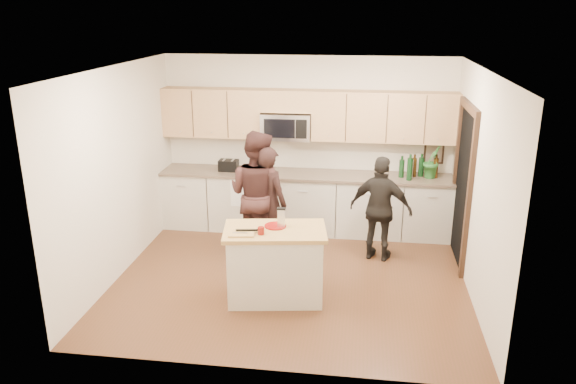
# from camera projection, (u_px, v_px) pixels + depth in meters

# --- Properties ---
(floor) EXTENTS (4.50, 4.50, 0.00)m
(floor) POSITION_uv_depth(u_px,v_px,m) (291.00, 277.00, 7.38)
(floor) COLOR #532E1C
(floor) RESTS_ON ground
(room_shell) EXTENTS (4.52, 4.02, 2.71)m
(room_shell) POSITION_uv_depth(u_px,v_px,m) (291.00, 150.00, 6.84)
(room_shell) COLOR beige
(room_shell) RESTS_ON ground
(back_cabinetry) EXTENTS (4.50, 0.66, 0.94)m
(back_cabinetry) POSITION_uv_depth(u_px,v_px,m) (305.00, 202.00, 8.83)
(back_cabinetry) COLOR beige
(back_cabinetry) RESTS_ON ground
(upper_cabinetry) EXTENTS (4.50, 0.33, 0.75)m
(upper_cabinetry) POSITION_uv_depth(u_px,v_px,m) (309.00, 114.00, 8.53)
(upper_cabinetry) COLOR tan
(upper_cabinetry) RESTS_ON ground
(microwave) EXTENTS (0.76, 0.41, 0.40)m
(microwave) POSITION_uv_depth(u_px,v_px,m) (286.00, 126.00, 8.60)
(microwave) COLOR silver
(microwave) RESTS_ON ground
(doorway) EXTENTS (0.06, 1.25, 2.20)m
(doorway) POSITION_uv_depth(u_px,v_px,m) (463.00, 180.00, 7.58)
(doorway) COLOR black
(doorway) RESTS_ON ground
(framed_picture) EXTENTS (0.30, 0.03, 0.38)m
(framed_picture) POSITION_uv_depth(u_px,v_px,m) (434.00, 151.00, 8.60)
(framed_picture) COLOR black
(framed_picture) RESTS_ON ground
(dish_towel) EXTENTS (0.34, 0.60, 0.48)m
(dish_towel) POSITION_uv_depth(u_px,v_px,m) (243.00, 183.00, 8.67)
(dish_towel) COLOR white
(dish_towel) RESTS_ON ground
(island) EXTENTS (1.29, 0.87, 0.90)m
(island) POSITION_uv_depth(u_px,v_px,m) (275.00, 264.00, 6.73)
(island) COLOR beige
(island) RESTS_ON ground
(red_plate) EXTENTS (0.26, 0.26, 0.02)m
(red_plate) POSITION_uv_depth(u_px,v_px,m) (275.00, 226.00, 6.67)
(red_plate) COLOR maroon
(red_plate) RESTS_ON island
(box_grater) EXTENTS (0.10, 0.07, 0.23)m
(box_grater) POSITION_uv_depth(u_px,v_px,m) (281.00, 217.00, 6.61)
(box_grater) COLOR silver
(box_grater) RESTS_ON red_plate
(drink_glass) EXTENTS (0.08, 0.08, 0.09)m
(drink_glass) POSITION_uv_depth(u_px,v_px,m) (261.00, 231.00, 6.43)
(drink_glass) COLOR maroon
(drink_glass) RESTS_ON island
(cutting_board) EXTENTS (0.32, 0.22, 0.02)m
(cutting_board) POSITION_uv_depth(u_px,v_px,m) (241.00, 234.00, 6.42)
(cutting_board) COLOR tan
(cutting_board) RESTS_ON island
(tongs) EXTENTS (0.27, 0.07, 0.02)m
(tongs) POSITION_uv_depth(u_px,v_px,m) (247.00, 230.00, 6.49)
(tongs) COLOR black
(tongs) RESTS_ON cutting_board
(knife) EXTENTS (0.18, 0.05, 0.01)m
(knife) POSITION_uv_depth(u_px,v_px,m) (240.00, 233.00, 6.43)
(knife) COLOR silver
(knife) RESTS_ON cutting_board
(toaster) EXTENTS (0.30, 0.20, 0.18)m
(toaster) POSITION_uv_depth(u_px,v_px,m) (229.00, 165.00, 8.79)
(toaster) COLOR black
(toaster) RESTS_ON back_cabinetry
(bottle_cluster) EXTENTS (0.58, 0.31, 0.40)m
(bottle_cluster) POSITION_uv_depth(u_px,v_px,m) (416.00, 166.00, 8.40)
(bottle_cluster) COLOR black
(bottle_cluster) RESTS_ON back_cabinetry
(orchid) EXTENTS (0.36, 0.36, 0.52)m
(orchid) POSITION_uv_depth(u_px,v_px,m) (432.00, 161.00, 8.38)
(orchid) COLOR #307830
(orchid) RESTS_ON back_cabinetry
(woman_left) EXTENTS (0.70, 0.61, 1.60)m
(woman_left) POSITION_uv_depth(u_px,v_px,m) (269.00, 203.00, 7.79)
(woman_left) COLOR black
(woman_left) RESTS_ON ground
(woman_center) EXTENTS (1.07, 0.96, 1.80)m
(woman_center) POSITION_uv_depth(u_px,v_px,m) (257.00, 194.00, 7.83)
(woman_center) COLOR #311A18
(woman_center) RESTS_ON ground
(woman_right) EXTENTS (0.94, 0.59, 1.48)m
(woman_right) POSITION_uv_depth(u_px,v_px,m) (381.00, 209.00, 7.72)
(woman_right) COLOR black
(woman_right) RESTS_ON ground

